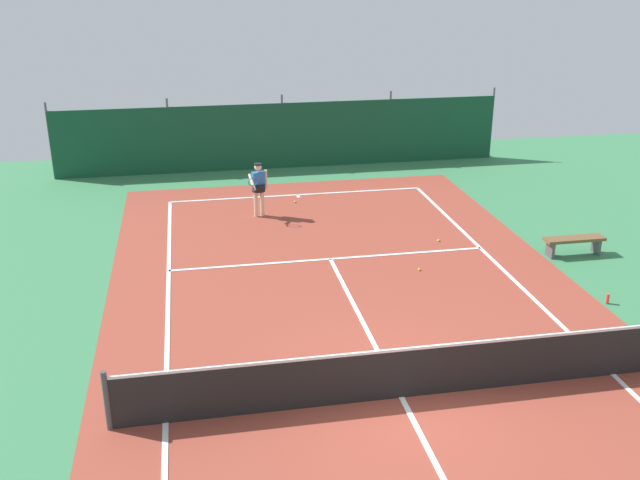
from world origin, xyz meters
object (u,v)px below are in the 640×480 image
courtside_bench (574,242)px  water_bottle (607,299)px  tennis_net (402,373)px  parked_car (328,126)px  tennis_player (258,186)px  tennis_ball_near_player (439,241)px  tennis_ball_midcourt (419,270)px  tennis_ball_by_sideline (295,202)px

courtside_bench → water_bottle: size_ratio=6.67×
tennis_net → water_bottle: tennis_net is taller
tennis_net → parked_car: parked_car is taller
tennis_player → parked_car: 8.89m
tennis_player → parked_car: parked_car is taller
tennis_net → tennis_ball_near_player: bearing=65.8°
tennis_ball_near_player → courtside_bench: bearing=-26.3°
tennis_ball_midcourt → courtside_bench: 4.30m
tennis_ball_near_player → tennis_ball_midcourt: size_ratio=1.00×
tennis_player → water_bottle: 10.22m
tennis_net → tennis_player: 10.17m
tennis_ball_by_sideline → parked_car: 7.46m
tennis_net → tennis_ball_by_sideline: bearing=91.0°
tennis_player → parked_car: bearing=-125.6°
parked_car → tennis_player: bearing=-121.9°
tennis_ball_near_player → tennis_ball_midcourt: 2.13m
tennis_player → tennis_ball_by_sideline: (1.25, 1.08, -0.93)m
courtside_bench → water_bottle: bearing=-103.7°
tennis_ball_by_sideline → tennis_net: bearing=-89.0°
tennis_ball_near_player → tennis_ball_by_sideline: (-3.37, 4.06, 0.00)m
tennis_ball_near_player → water_bottle: bearing=-60.4°
tennis_player → tennis_ball_midcourt: tennis_player is taller
tennis_ball_by_sideline → parked_car: parked_car is taller
water_bottle → parked_car: bearing=102.4°
tennis_ball_by_sideline → water_bottle: water_bottle is taller
tennis_ball_near_player → tennis_ball_midcourt: same height
tennis_ball_near_player → tennis_ball_by_sideline: 5.28m
tennis_player → tennis_ball_by_sideline: tennis_player is taller
tennis_net → tennis_ball_near_player: 7.77m
tennis_player → tennis_ball_near_player: (4.62, -2.99, -0.93)m
courtside_bench → water_bottle: 2.87m
tennis_player → tennis_ball_by_sideline: bearing=-150.3°
tennis_ball_midcourt → tennis_player: bearing=126.0°
tennis_ball_midcourt → tennis_ball_by_sideline: bearing=110.8°
tennis_ball_near_player → courtside_bench: (3.14, -1.55, 0.34)m
tennis_player → courtside_bench: size_ratio=1.03×
parked_car → water_bottle: parked_car is taller
parked_car → tennis_ball_near_player: bearing=-92.6°
tennis_ball_by_sideline → parked_car: bearing=70.7°
tennis_ball_near_player → water_bottle: size_ratio=0.28×
tennis_player → tennis_ball_near_player: bearing=136.1°
tennis_ball_midcourt → parked_car: parked_car is taller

